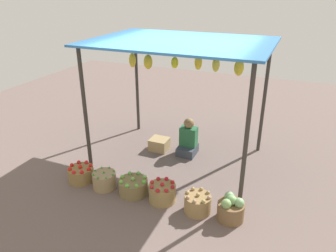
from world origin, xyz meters
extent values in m
plane|color=#6A5954|center=(0.00, 0.00, 0.00)|extent=(14.00, 14.00, 0.00)
cylinder|color=#38332D|center=(-1.43, -0.99, 1.15)|extent=(0.07, 0.07, 2.31)
cylinder|color=#38332D|center=(1.43, -0.99, 1.15)|extent=(0.07, 0.07, 2.31)
cylinder|color=#38332D|center=(-1.43, 0.99, 1.15)|extent=(0.07, 0.07, 2.31)
cylinder|color=#38332D|center=(1.43, 0.99, 1.15)|extent=(0.07, 0.07, 2.31)
cube|color=teal|center=(0.00, 0.00, 2.33)|extent=(3.15, 2.28, 0.04)
ellipsoid|color=yellow|center=(-0.98, 0.01, 1.91)|extent=(0.13, 0.13, 0.27)
ellipsoid|color=yellow|center=(-0.64, -0.01, 1.91)|extent=(0.16, 0.16, 0.27)
ellipsoid|color=yellow|center=(-0.16, 0.13, 1.91)|extent=(0.13, 0.13, 0.21)
ellipsoid|color=yellow|center=(0.24, 0.31, 1.91)|extent=(0.14, 0.14, 0.27)
ellipsoid|color=gold|center=(0.58, 0.27, 1.91)|extent=(0.13, 0.13, 0.26)
ellipsoid|color=gold|center=(1.01, 0.20, 1.91)|extent=(0.17, 0.17, 0.28)
cube|color=#373E48|center=(0.09, 0.25, 0.09)|extent=(0.36, 0.44, 0.18)
cube|color=#26623B|center=(0.09, 0.30, 0.38)|extent=(0.34, 0.22, 0.40)
sphere|color=olive|center=(0.09, 0.30, 0.67)|extent=(0.21, 0.21, 0.21)
cylinder|color=olive|center=(-1.33, -1.42, 0.13)|extent=(0.45, 0.45, 0.25)
sphere|color=red|center=(-1.33, -1.42, 0.28)|extent=(0.07, 0.07, 0.07)
sphere|color=red|center=(-1.15, -1.42, 0.27)|extent=(0.07, 0.07, 0.07)
sphere|color=red|center=(-1.20, -1.29, 0.27)|extent=(0.07, 0.07, 0.07)
sphere|color=red|center=(-1.33, -1.24, 0.27)|extent=(0.07, 0.07, 0.07)
sphere|color=red|center=(-1.46, -1.29, 0.27)|extent=(0.07, 0.07, 0.07)
sphere|color=red|center=(-1.51, -1.42, 0.27)|extent=(0.07, 0.07, 0.07)
sphere|color=red|center=(-1.46, -1.55, 0.27)|extent=(0.07, 0.07, 0.07)
sphere|color=red|center=(-1.33, -1.60, 0.27)|extent=(0.07, 0.07, 0.07)
sphere|color=red|center=(-1.20, -1.55, 0.27)|extent=(0.07, 0.07, 0.07)
cylinder|color=#9C835C|center=(-0.83, -1.44, 0.14)|extent=(0.40, 0.40, 0.28)
sphere|color=#33822C|center=(-0.83, -1.44, 0.30)|extent=(0.04, 0.04, 0.04)
sphere|color=#36872C|center=(-0.65, -1.44, 0.29)|extent=(0.04, 0.04, 0.04)
sphere|color=#3F8C24|center=(-0.70, -1.32, 0.29)|extent=(0.04, 0.04, 0.04)
sphere|color=#328427|center=(-0.83, -1.27, 0.29)|extent=(0.04, 0.04, 0.04)
sphere|color=#378B27|center=(-0.95, -1.32, 0.29)|extent=(0.04, 0.04, 0.04)
sphere|color=#3B8335|center=(-1.00, -1.44, 0.29)|extent=(0.04, 0.04, 0.04)
sphere|color=#318925|center=(-0.95, -1.57, 0.29)|extent=(0.04, 0.04, 0.04)
sphere|color=#368930|center=(-0.83, -1.62, 0.29)|extent=(0.04, 0.04, 0.04)
sphere|color=#418636|center=(-0.70, -1.57, 0.29)|extent=(0.04, 0.04, 0.04)
cylinder|color=olive|center=(-0.29, -1.40, 0.13)|extent=(0.49, 0.49, 0.25)
sphere|color=#72AE48|center=(-0.29, -1.40, 0.28)|extent=(0.07, 0.07, 0.07)
sphere|color=#61B841|center=(-0.08, -1.40, 0.27)|extent=(0.07, 0.07, 0.07)
sphere|color=#6EB750|center=(-0.14, -1.26, 0.27)|extent=(0.07, 0.07, 0.07)
sphere|color=#62AE4D|center=(-0.29, -1.20, 0.27)|extent=(0.07, 0.07, 0.07)
sphere|color=#61B04D|center=(-0.43, -1.26, 0.27)|extent=(0.07, 0.07, 0.07)
sphere|color=#6AAF41|center=(-0.49, -1.40, 0.27)|extent=(0.07, 0.07, 0.07)
sphere|color=#72B249|center=(-0.43, -1.54, 0.27)|extent=(0.07, 0.07, 0.07)
sphere|color=#66B945|center=(-0.29, -1.60, 0.27)|extent=(0.07, 0.07, 0.07)
sphere|color=#6BAE42|center=(-0.14, -1.54, 0.27)|extent=(0.07, 0.07, 0.07)
cylinder|color=olive|center=(0.25, -1.40, 0.14)|extent=(0.44, 0.44, 0.29)
sphere|color=red|center=(0.25, -1.40, 0.31)|extent=(0.07, 0.07, 0.07)
sphere|color=#AD1721|center=(0.42, -1.40, 0.31)|extent=(0.07, 0.07, 0.07)
sphere|color=#B3201C|center=(0.37, -1.27, 0.31)|extent=(0.07, 0.07, 0.07)
sphere|color=red|center=(0.25, -1.22, 0.31)|extent=(0.07, 0.07, 0.07)
sphere|color=red|center=(0.12, -1.27, 0.31)|extent=(0.07, 0.07, 0.07)
sphere|color=#AF2822|center=(0.07, -1.40, 0.31)|extent=(0.07, 0.07, 0.07)
sphere|color=#B0272D|center=(0.12, -1.53, 0.31)|extent=(0.07, 0.07, 0.07)
sphere|color=red|center=(0.25, -1.58, 0.31)|extent=(0.07, 0.07, 0.07)
sphere|color=red|center=(0.37, -1.53, 0.31)|extent=(0.07, 0.07, 0.07)
cylinder|color=olive|center=(0.86, -1.44, 0.14)|extent=(0.41, 0.41, 0.29)
sphere|color=#A0814D|center=(0.86, -1.44, 0.31)|extent=(0.06, 0.06, 0.06)
sphere|color=#97785C|center=(1.03, -1.44, 0.30)|extent=(0.06, 0.06, 0.06)
sphere|color=#9A7F5A|center=(0.98, -1.32, 0.30)|extent=(0.06, 0.06, 0.06)
sphere|color=#A4854E|center=(0.86, -1.27, 0.30)|extent=(0.06, 0.06, 0.06)
sphere|color=#9D7F51|center=(0.74, -1.32, 0.30)|extent=(0.06, 0.06, 0.06)
sphere|color=#A18553|center=(0.69, -1.44, 0.30)|extent=(0.06, 0.06, 0.06)
sphere|color=#A57A5F|center=(0.74, -1.57, 0.30)|extent=(0.06, 0.06, 0.06)
sphere|color=#967858|center=(0.86, -1.62, 0.30)|extent=(0.06, 0.06, 0.06)
sphere|color=#99874F|center=(0.98, -1.57, 0.30)|extent=(0.06, 0.06, 0.06)
cylinder|color=brown|center=(1.37, -1.42, 0.14)|extent=(0.40, 0.40, 0.28)
sphere|color=#7AAC66|center=(1.37, -1.42, 0.34)|extent=(0.15, 0.15, 0.15)
sphere|color=#7DA86E|center=(1.48, -1.42, 0.32)|extent=(0.15, 0.15, 0.15)
sphere|color=#78A169|center=(1.31, -1.32, 0.32)|extent=(0.15, 0.15, 0.15)
sphere|color=#7EA45E|center=(1.31, -1.52, 0.32)|extent=(0.15, 0.15, 0.15)
cube|color=tan|center=(-0.52, 0.20, 0.12)|extent=(0.38, 0.35, 0.25)
camera|label=1|loc=(2.00, -5.37, 3.25)|focal=34.52mm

